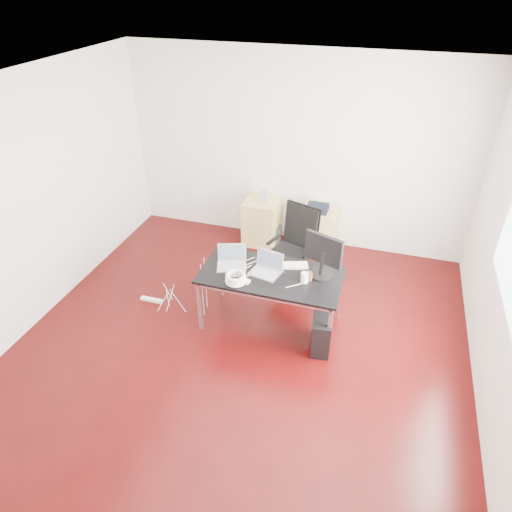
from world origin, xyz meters
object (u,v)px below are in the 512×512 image
(office_chair, at_px, (295,244))
(pc_tower, at_px, (321,331))
(filing_cabinet_left, at_px, (261,221))
(desk, at_px, (271,278))
(filing_cabinet_right, at_px, (319,230))

(office_chair, bearing_deg, pc_tower, -44.08)
(pc_tower, bearing_deg, office_chair, 108.69)
(filing_cabinet_left, bearing_deg, desk, -70.20)
(office_chair, distance_m, filing_cabinet_right, 0.94)
(filing_cabinet_left, xyz_separation_m, pc_tower, (1.30, -2.01, -0.13))
(filing_cabinet_right, bearing_deg, pc_tower, -78.37)
(office_chair, bearing_deg, desk, -75.62)
(desk, height_order, filing_cabinet_right, desk)
(office_chair, distance_m, pc_tower, 1.32)
(office_chair, xyz_separation_m, pc_tower, (0.58, -1.12, -0.39))
(filing_cabinet_left, xyz_separation_m, filing_cabinet_right, (0.88, 0.00, 0.00))
(desk, relative_size, filing_cabinet_right, 2.29)
(filing_cabinet_left, height_order, pc_tower, filing_cabinet_left)
(filing_cabinet_right, xyz_separation_m, pc_tower, (0.41, -2.01, -0.13))
(filing_cabinet_left, distance_m, pc_tower, 2.40)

